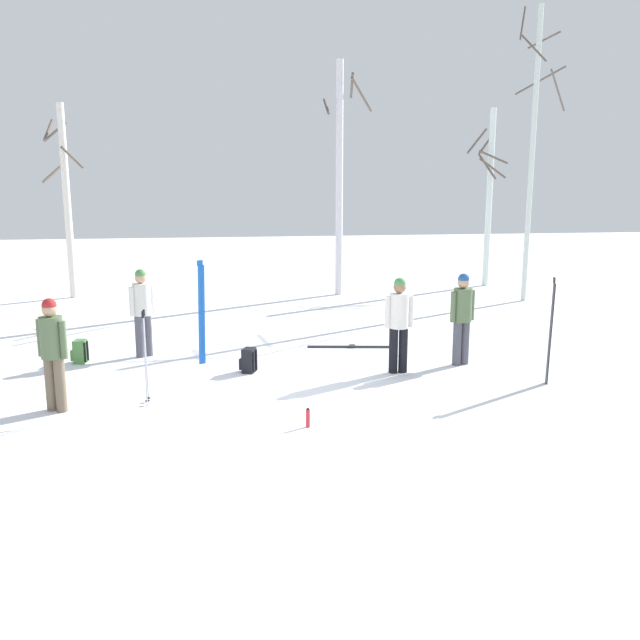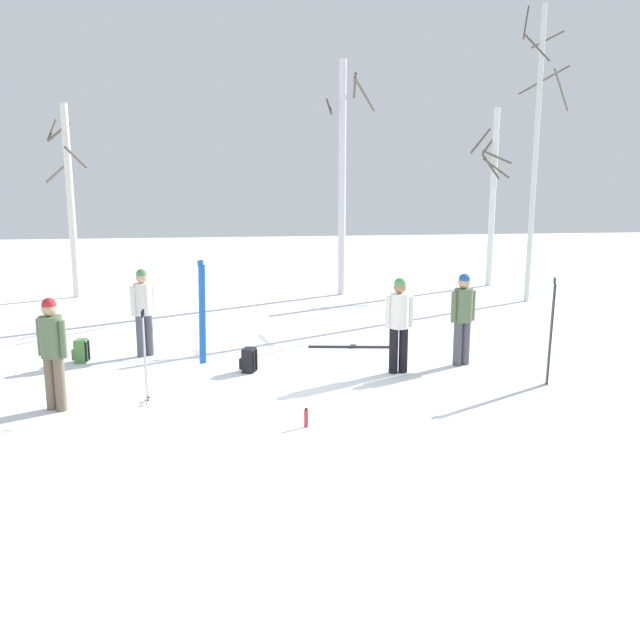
{
  "view_description": "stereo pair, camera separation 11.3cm",
  "coord_description": "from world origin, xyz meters",
  "px_view_note": "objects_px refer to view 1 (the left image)",
  "views": [
    {
      "loc": [
        -1.08,
        -9.95,
        3.46
      ],
      "look_at": [
        0.56,
        1.64,
        1.0
      ],
      "focal_mm": 38.66,
      "sensor_mm": 36.0,
      "label": 1
    },
    {
      "loc": [
        -0.97,
        -9.96,
        3.46
      ],
      "look_at": [
        0.56,
        1.64,
        1.0
      ],
      "focal_mm": 38.66,
      "sensor_mm": 36.0,
      "label": 2
    }
  ],
  "objects_px": {
    "person_2": "(142,307)",
    "person_3": "(399,319)",
    "ski_pair_planted_0": "(202,313)",
    "ski_pair_lying_0": "(350,347)",
    "birch_tree_2": "(66,199)",
    "backpack_0": "(80,352)",
    "person_1": "(462,313)",
    "backpack_1": "(249,361)",
    "birch_tree_5": "(533,150)",
    "water_bottle_0": "(308,418)",
    "person_0": "(52,347)",
    "ski_poles_0": "(145,355)",
    "birch_tree_4": "(489,194)",
    "birch_tree_3": "(340,176)",
    "ski_pair_planted_1": "(551,332)"
  },
  "relations": [
    {
      "from": "person_2",
      "to": "person_3",
      "type": "height_order",
      "value": "same"
    },
    {
      "from": "person_3",
      "to": "ski_pair_planted_0",
      "type": "bearing_deg",
      "value": 162.66
    },
    {
      "from": "ski_pair_lying_0",
      "to": "birch_tree_2",
      "type": "distance_m",
      "value": 10.17
    },
    {
      "from": "person_3",
      "to": "backpack_0",
      "type": "xyz_separation_m",
      "value": [
        -5.77,
        1.47,
        -0.77
      ]
    },
    {
      "from": "person_1",
      "to": "backpack_0",
      "type": "relative_size",
      "value": 3.9
    },
    {
      "from": "backpack_1",
      "to": "birch_tree_5",
      "type": "relative_size",
      "value": 0.06
    },
    {
      "from": "backpack_0",
      "to": "birch_tree_5",
      "type": "relative_size",
      "value": 0.06
    },
    {
      "from": "backpack_0",
      "to": "backpack_1",
      "type": "distance_m",
      "value": 3.3
    },
    {
      "from": "birch_tree_2",
      "to": "water_bottle_0",
      "type": "bearing_deg",
      "value": -64.46
    },
    {
      "from": "person_0",
      "to": "backpack_0",
      "type": "height_order",
      "value": "person_0"
    },
    {
      "from": "ski_poles_0",
      "to": "birch_tree_4",
      "type": "bearing_deg",
      "value": 47.83
    },
    {
      "from": "ski_pair_lying_0",
      "to": "birch_tree_5",
      "type": "distance_m",
      "value": 8.52
    },
    {
      "from": "person_0",
      "to": "birch_tree_3",
      "type": "xyz_separation_m",
      "value": [
        5.92,
        9.6,
        2.47
      ]
    },
    {
      "from": "ski_pair_planted_0",
      "to": "ski_poles_0",
      "type": "distance_m",
      "value": 2.38
    },
    {
      "from": "person_0",
      "to": "birch_tree_2",
      "type": "relative_size",
      "value": 0.32
    },
    {
      "from": "person_2",
      "to": "birch_tree_5",
      "type": "xyz_separation_m",
      "value": [
        9.94,
        4.78,
        3.16
      ]
    },
    {
      "from": "ski_pair_planted_0",
      "to": "backpack_1",
      "type": "relative_size",
      "value": 4.43
    },
    {
      "from": "birch_tree_2",
      "to": "ski_pair_planted_1",
      "type": "bearing_deg",
      "value": -45.79
    },
    {
      "from": "water_bottle_0",
      "to": "birch_tree_4",
      "type": "distance_m",
      "value": 14.13
    },
    {
      "from": "ski_pair_planted_1",
      "to": "water_bottle_0",
      "type": "bearing_deg",
      "value": -161.46
    },
    {
      "from": "ski_poles_0",
      "to": "birch_tree_5",
      "type": "bearing_deg",
      "value": 38.84
    },
    {
      "from": "person_2",
      "to": "ski_pair_planted_1",
      "type": "bearing_deg",
      "value": -22.4
    },
    {
      "from": "birch_tree_5",
      "to": "birch_tree_3",
      "type": "bearing_deg",
      "value": 160.63
    },
    {
      "from": "person_1",
      "to": "ski_pair_planted_1",
      "type": "distance_m",
      "value": 1.76
    },
    {
      "from": "ski_pair_planted_0",
      "to": "ski_poles_0",
      "type": "relative_size",
      "value": 1.33
    },
    {
      "from": "person_1",
      "to": "birch_tree_5",
      "type": "relative_size",
      "value": 0.22
    },
    {
      "from": "person_0",
      "to": "person_1",
      "type": "bearing_deg",
      "value": 13.49
    },
    {
      "from": "ski_poles_0",
      "to": "water_bottle_0",
      "type": "distance_m",
      "value": 2.77
    },
    {
      "from": "person_3",
      "to": "ski_pair_planted_0",
      "type": "height_order",
      "value": "ski_pair_planted_0"
    },
    {
      "from": "birch_tree_3",
      "to": "birch_tree_4",
      "type": "height_order",
      "value": "birch_tree_3"
    },
    {
      "from": "ski_pair_lying_0",
      "to": "birch_tree_3",
      "type": "distance_m",
      "value": 7.3
    },
    {
      "from": "person_3",
      "to": "ski_pair_lying_0",
      "type": "xyz_separation_m",
      "value": [
        -0.51,
        1.93,
        -0.97
      ]
    },
    {
      "from": "person_2",
      "to": "birch_tree_3",
      "type": "relative_size",
      "value": 0.26
    },
    {
      "from": "backpack_0",
      "to": "person_2",
      "type": "bearing_deg",
      "value": 15.85
    },
    {
      "from": "ski_poles_0",
      "to": "birch_tree_5",
      "type": "xyz_separation_m",
      "value": [
        9.59,
        7.72,
        3.35
      ]
    },
    {
      "from": "water_bottle_0",
      "to": "ski_pair_planted_1",
      "type": "bearing_deg",
      "value": 18.54
    },
    {
      "from": "person_2",
      "to": "birch_tree_3",
      "type": "distance_m",
      "value": 8.56
    },
    {
      "from": "person_1",
      "to": "birch_tree_3",
      "type": "distance_m",
      "value": 8.38
    },
    {
      "from": "backpack_0",
      "to": "ski_poles_0",
      "type": "bearing_deg",
      "value": -60.14
    },
    {
      "from": "birch_tree_3",
      "to": "birch_tree_4",
      "type": "relative_size",
      "value": 1.21
    },
    {
      "from": "person_3",
      "to": "backpack_1",
      "type": "xyz_separation_m",
      "value": [
        -2.65,
        0.39,
        -0.77
      ]
    },
    {
      "from": "birch_tree_3",
      "to": "birch_tree_5",
      "type": "distance_m",
      "value": 5.33
    },
    {
      "from": "ski_pair_planted_1",
      "to": "birch_tree_3",
      "type": "bearing_deg",
      "value": 101.88
    },
    {
      "from": "backpack_1",
      "to": "ski_pair_planted_1",
      "type": "bearing_deg",
      "value": -16.33
    },
    {
      "from": "ski_pair_lying_0",
      "to": "birch_tree_5",
      "type": "height_order",
      "value": "birch_tree_5"
    },
    {
      "from": "water_bottle_0",
      "to": "birch_tree_5",
      "type": "bearing_deg",
      "value": 51.3
    },
    {
      "from": "person_1",
      "to": "backpack_1",
      "type": "height_order",
      "value": "person_1"
    },
    {
      "from": "ski_pair_planted_1",
      "to": "ski_pair_lying_0",
      "type": "relative_size",
      "value": 1.05
    },
    {
      "from": "ski_pair_lying_0",
      "to": "person_2",
      "type": "bearing_deg",
      "value": -178.01
    },
    {
      "from": "ski_pair_lying_0",
      "to": "birch_tree_5",
      "type": "xyz_separation_m",
      "value": [
        5.84,
        4.63,
        4.13
      ]
    }
  ]
}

